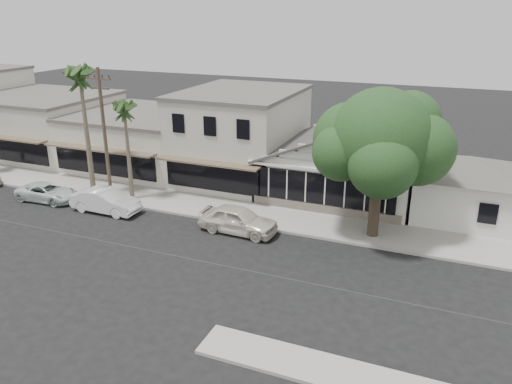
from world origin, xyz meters
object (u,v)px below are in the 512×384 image
at_px(car_0, 238,220).
at_px(car_1, 106,201).
at_px(shade_tree, 380,141).
at_px(utility_pole, 105,133).
at_px(car_2, 48,192).

distance_m(car_0, car_1, 9.21).
bearing_deg(shade_tree, utility_pole, -175.36).
xyz_separation_m(utility_pole, shade_tree, (17.36, 1.41, 0.87)).
relative_size(car_1, shade_tree, 0.54).
height_order(car_2, shade_tree, shade_tree).
xyz_separation_m(car_1, car_2, (-5.00, 0.14, -0.16)).
bearing_deg(shade_tree, car_1, -169.87).
bearing_deg(utility_pole, shade_tree, 4.64).
xyz_separation_m(car_1, shade_tree, (16.58, 2.96, 4.90)).
distance_m(car_0, car_2, 14.20).
bearing_deg(utility_pole, car_1, -63.06).
bearing_deg(car_0, shade_tree, -68.39).
height_order(utility_pole, shade_tree, utility_pole).
bearing_deg(car_0, utility_pole, 85.65).
bearing_deg(car_1, shade_tree, -80.13).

